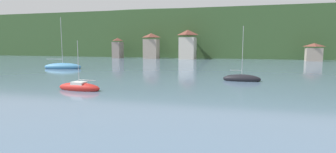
# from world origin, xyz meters

# --- Properties ---
(wooded_hillside) EXTENTS (352.00, 76.37, 38.09)m
(wooded_hillside) POSITION_xyz_m (-25.92, 167.02, 7.92)
(wooded_hillside) COLOR #38562D
(wooded_hillside) RESTS_ON ground_plane
(shore_building_west) EXTENTS (3.23, 4.18, 7.63)m
(shore_building_west) POSITION_xyz_m (-40.52, 117.62, 3.70)
(shore_building_west) COLOR gray
(shore_building_west) RESTS_ON ground_plane
(shore_building_westcentral) EXTENTS (5.35, 4.53, 9.23)m
(shore_building_westcentral) POSITION_xyz_m (-27.02, 117.79, 4.48)
(shore_building_westcentral) COLOR gray
(shore_building_westcentral) RESTS_ON ground_plane
(shore_building_central) EXTENTS (5.64, 6.26, 10.37)m
(shore_building_central) POSITION_xyz_m (-13.51, 118.61, 5.03)
(shore_building_central) COLOR beige
(shore_building_central) RESTS_ON ground_plane
(shore_building_eastcentral) EXTENTS (4.86, 3.17, 5.62)m
(shore_building_eastcentral) POSITION_xyz_m (27.02, 117.14, 2.72)
(shore_building_eastcentral) COLOR gray
(shore_building_eastcentral) RESTS_ON ground_plane
(sailboat_far_0) EXTENTS (5.43, 1.88, 8.41)m
(sailboat_far_0) POSITION_xyz_m (5.64, 64.37, 0.31)
(sailboat_far_0) COLOR black
(sailboat_far_0) RESTS_ON ground_plane
(sailboat_mid_2) EXTENTS (5.59, 1.93, 6.18)m
(sailboat_mid_2) POSITION_xyz_m (-12.85, 51.04, 0.32)
(sailboat_mid_2) COLOR red
(sailboat_mid_2) RESTS_ON ground_plane
(sailboat_far_4) EXTENTS (8.68, 4.40, 11.56)m
(sailboat_far_4) POSITION_xyz_m (-32.63, 74.34, 0.40)
(sailboat_far_4) COLOR teal
(sailboat_far_4) RESTS_ON ground_plane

